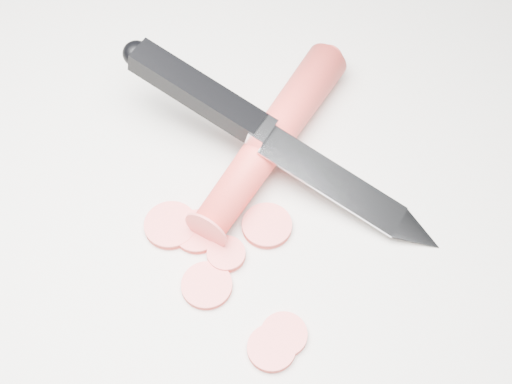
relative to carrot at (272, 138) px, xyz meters
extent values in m
plane|color=beige|center=(-0.05, -0.05, -0.02)|extent=(2.40, 2.40, 0.00)
cylinder|color=red|center=(0.00, 0.00, 0.00)|extent=(0.15, 0.18, 0.03)
cylinder|color=#F25956|center=(-0.07, -0.12, -0.02)|extent=(0.04, 0.04, 0.01)
cylinder|color=#F25956|center=(-0.01, -0.07, -0.02)|extent=(0.04, 0.04, 0.01)
cylinder|color=#F25956|center=(-0.07, -0.07, -0.02)|extent=(0.04, 0.04, 0.01)
cylinder|color=#F25956|center=(-0.03, -0.17, -0.02)|extent=(0.03, 0.03, 0.01)
cylinder|color=#F25956|center=(-0.05, -0.09, -0.02)|extent=(0.03, 0.03, 0.01)
cylinder|color=#F25956|center=(-0.09, -0.06, -0.02)|extent=(0.04, 0.04, 0.01)
cylinder|color=#F25956|center=(-0.02, -0.16, -0.02)|extent=(0.03, 0.03, 0.01)
camera|label=1|loc=(-0.06, -0.35, 0.47)|focal=50.00mm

